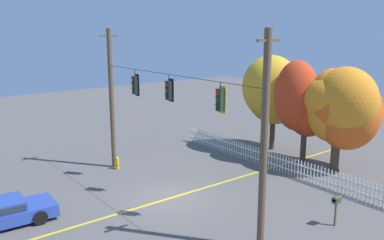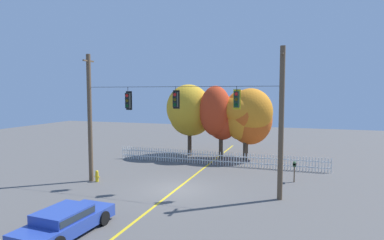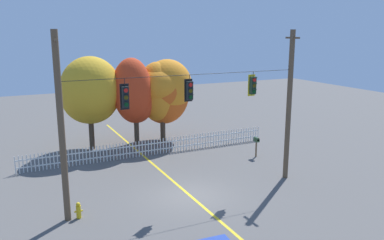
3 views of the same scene
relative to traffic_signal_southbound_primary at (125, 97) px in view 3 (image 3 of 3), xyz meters
The scene contains 13 objects.
ground 6.44m from the traffic_signal_southbound_primary, ahead, with size 80.00×80.00×0.00m, color #565451.
lane_centerline_stripe 6.44m from the traffic_signal_southbound_primary, ahead, with size 0.16×36.00×0.01m, color gold.
signal_support_span 3.52m from the traffic_signal_southbound_primary, ahead, with size 12.78×1.10×8.59m.
traffic_signal_southbound_primary is the anchor object (origin of this frame).
traffic_signal_northbound_primary 3.28m from the traffic_signal_southbound_primary, ahead, with size 0.43×0.38×1.35m.
traffic_signal_westbound_side 7.05m from the traffic_signal_southbound_primary, ahead, with size 0.43×0.38×1.33m.
white_picket_fence 9.88m from the traffic_signal_southbound_primary, 61.99° to the left, with size 17.77×0.06×1.12m.
autumn_maple_near_fence 10.81m from the traffic_signal_southbound_primary, 86.89° to the left, with size 4.23×4.37×6.80m.
autumn_maple_mid 10.86m from the traffic_signal_southbound_primary, 70.68° to the left, with size 3.44×3.52×6.66m.
autumn_oak_far_east 12.11m from the traffic_signal_southbound_primary, 60.84° to the left, with size 4.70×4.04×6.42m.
autumn_maple_far_west 12.56m from the traffic_signal_southbound_primary, 60.44° to the left, with size 4.22×4.04×6.04m.
fire_hydrant 5.69m from the traffic_signal_southbound_primary, behind, with size 0.38×0.22×0.78m.
roadside_mailbox 11.87m from the traffic_signal_southbound_primary, 21.43° to the left, with size 0.25×0.44×1.40m.
Camera 3 is at (-8.38, -17.62, 8.50)m, focal length 37.08 mm.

